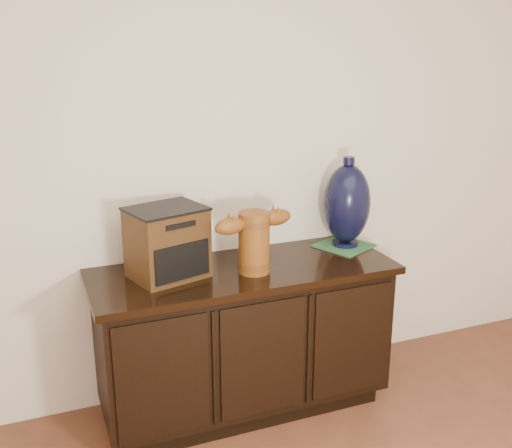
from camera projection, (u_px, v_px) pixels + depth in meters
name	position (u px, v px, depth m)	size (l,w,h in m)	color
sideboard	(244.00, 337.00, 2.97)	(1.46, 0.56, 0.75)	black
terracotta_vessel	(254.00, 239.00, 2.76)	(0.41, 0.18, 0.29)	brown
tv_radio	(167.00, 243.00, 2.71)	(0.39, 0.35, 0.33)	#3D250F
green_mat	(344.00, 246.00, 3.16)	(0.25, 0.25, 0.01)	#2E6739
lamp_base	(347.00, 204.00, 3.09)	(0.32, 0.32, 0.47)	black
spray_can	(182.00, 251.00, 2.83)	(0.06, 0.06, 0.17)	#611610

